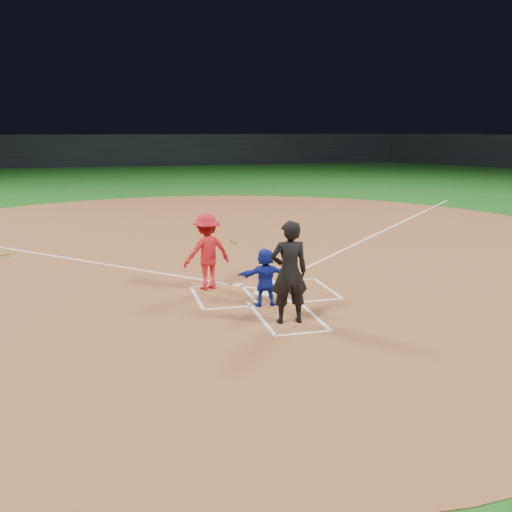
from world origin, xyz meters
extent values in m
plane|color=#134E15|center=(0.00, 0.00, 0.00)|extent=(120.00, 120.00, 0.00)
cylinder|color=brown|center=(0.00, 6.00, 0.01)|extent=(28.00, 28.00, 0.01)
cube|color=black|center=(0.00, 48.00, 1.60)|extent=(80.00, 1.20, 3.20)
cylinder|color=white|center=(0.00, 0.00, 0.02)|extent=(0.60, 0.60, 0.02)
imported|color=#1422A4|center=(-0.23, -0.94, 0.65)|extent=(1.19, 0.41, 1.27)
imported|color=black|center=(-0.08, -2.12, 1.04)|extent=(0.77, 0.53, 2.05)
cube|color=white|center=(-0.98, 0.92, 0.01)|extent=(1.22, 0.08, 0.01)
cube|color=white|center=(-0.98, -0.92, 0.01)|extent=(1.22, 0.08, 0.01)
cube|color=white|center=(-0.37, 0.00, 0.01)|extent=(0.08, 1.83, 0.01)
cube|color=white|center=(-1.59, 0.00, 0.01)|extent=(0.08, 1.83, 0.01)
cube|color=white|center=(0.98, 0.92, 0.01)|extent=(1.22, 0.08, 0.01)
cube|color=white|center=(0.98, -0.92, 0.01)|extent=(1.22, 0.08, 0.01)
cube|color=white|center=(0.37, 0.00, 0.01)|extent=(0.08, 1.83, 0.01)
cube|color=white|center=(1.59, 0.00, 0.01)|extent=(0.08, 1.83, 0.01)
cube|color=white|center=(-0.55, -1.70, 0.01)|extent=(0.08, 2.20, 0.01)
cube|color=white|center=(0.55, -1.70, 0.01)|extent=(0.08, 2.20, 0.01)
cube|color=white|center=(0.00, -2.80, 0.01)|extent=(1.10, 0.08, 0.01)
cube|color=white|center=(7.07, 7.37, 0.01)|extent=(14.21, 14.21, 0.01)
imported|color=red|center=(-1.21, 0.71, 0.91)|extent=(1.30, 0.96, 1.80)
cylinder|color=olive|center=(-0.61, 0.56, 1.15)|extent=(0.37, 0.80, 0.28)
camera|label=1|loc=(-3.42, -12.37, 3.77)|focal=40.00mm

